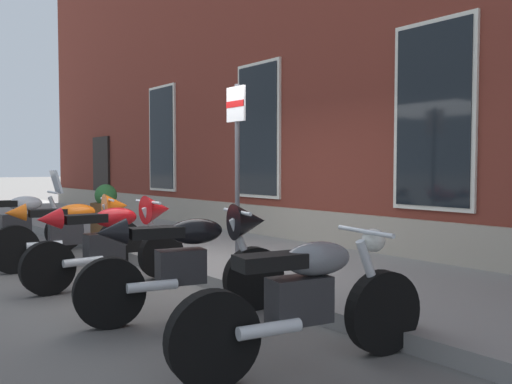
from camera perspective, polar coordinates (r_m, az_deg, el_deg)
name	(u,v)px	position (r m, az deg, el deg)	size (l,w,h in m)	color
ground_plane	(174,278)	(6.94, -8.77, -9.13)	(140.00, 140.00, 0.00)	#565451
sidewalk	(262,260)	(7.73, 0.65, -7.27)	(31.79, 2.90, 0.16)	slate
brick_pub_facade	(432,29)	(11.07, 18.34, 16.25)	(25.79, 5.55, 8.09)	maroon
motorcycle_silver_touring	(12,220)	(9.45, -24.70, -2.70)	(0.62, 2.06, 1.37)	black
motorcycle_orange_sport	(75,228)	(7.89, -18.82, -3.68)	(0.62, 2.06, 1.03)	black
motorcycle_red_sport	(115,237)	(6.60, -14.90, -4.71)	(0.62, 2.01, 1.06)	black
motorcycle_black_sport	(194,257)	(5.07, -6.67, -6.90)	(0.73, 2.00, 1.07)	black
motorcycle_grey_naked	(308,301)	(3.81, 5.57, -11.59)	(0.68, 2.01, 0.97)	black
parking_sign	(237,148)	(6.75, -2.08, 4.68)	(0.36, 0.07, 2.30)	#4C4C51
barrel_planter	(106,214)	(10.03, -15.77, -2.25)	(0.59, 0.59, 0.95)	brown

